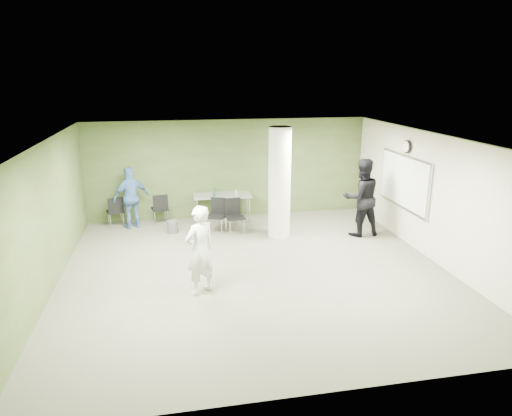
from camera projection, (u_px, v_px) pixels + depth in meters
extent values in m
plane|color=#5C5C48|center=(255.00, 270.00, 9.71)|extent=(8.00, 8.00, 0.00)
plane|color=white|center=(255.00, 139.00, 8.92)|extent=(8.00, 8.00, 0.00)
cube|color=#3F4D24|center=(229.00, 169.00, 13.08)|extent=(8.00, 2.80, 0.02)
cube|color=#3F4D24|center=(47.00, 218.00, 8.59)|extent=(0.02, 8.00, 2.80)
cube|color=beige|center=(433.00, 198.00, 10.04)|extent=(0.02, 8.00, 2.80)
cylinder|color=silver|center=(279.00, 183.00, 11.38)|extent=(0.56, 0.56, 2.80)
cube|color=silver|center=(404.00, 181.00, 11.13)|extent=(0.04, 2.30, 1.30)
cube|color=white|center=(403.00, 181.00, 11.12)|extent=(0.02, 2.20, 1.20)
cylinder|color=black|center=(407.00, 147.00, 10.89)|extent=(0.05, 0.32, 0.32)
cylinder|color=white|center=(406.00, 147.00, 10.88)|extent=(0.02, 0.26, 0.26)
cube|color=gray|center=(223.00, 195.00, 12.80)|extent=(1.64, 0.77, 0.04)
cylinder|color=silver|center=(197.00, 212.00, 12.54)|extent=(0.04, 0.04, 0.72)
cylinder|color=silver|center=(249.00, 210.00, 12.74)|extent=(0.04, 0.04, 0.72)
cylinder|color=silver|center=(197.00, 207.00, 13.07)|extent=(0.04, 0.04, 0.72)
cylinder|color=silver|center=(247.00, 205.00, 13.27)|extent=(0.04, 0.04, 0.72)
cylinder|color=#1D5732|center=(214.00, 192.00, 12.55)|extent=(0.07, 0.07, 0.25)
cylinder|color=#B2B2B7|center=(236.00, 193.00, 12.59)|extent=(0.06, 0.06, 0.18)
cylinder|color=#4C4C4C|center=(172.00, 227.00, 11.97)|extent=(0.28, 0.28, 0.32)
cube|color=black|center=(115.00, 211.00, 12.45)|extent=(0.51, 0.51, 0.05)
cube|color=black|center=(116.00, 205.00, 12.23)|extent=(0.39, 0.14, 0.41)
cylinder|color=silver|center=(121.00, 216.00, 12.73)|extent=(0.02, 0.02, 0.39)
cylinder|color=silver|center=(108.00, 218.00, 12.59)|extent=(0.02, 0.02, 0.39)
cylinder|color=silver|center=(123.00, 220.00, 12.44)|extent=(0.02, 0.02, 0.39)
cylinder|color=silver|center=(110.00, 221.00, 12.29)|extent=(0.02, 0.02, 0.39)
cube|color=black|center=(160.00, 209.00, 12.67)|extent=(0.50, 0.50, 0.05)
cube|color=black|center=(160.00, 202.00, 12.43)|extent=(0.41, 0.11, 0.42)
cylinder|color=silver|center=(165.00, 214.00, 12.95)|extent=(0.02, 0.02, 0.40)
cylinder|color=silver|center=(153.00, 215.00, 12.82)|extent=(0.02, 0.02, 0.40)
cylinder|color=silver|center=(168.00, 217.00, 12.63)|extent=(0.02, 0.02, 0.40)
cylinder|color=silver|center=(155.00, 219.00, 12.51)|extent=(0.02, 0.02, 0.40)
cube|color=black|center=(217.00, 216.00, 11.96)|extent=(0.58, 0.58, 0.05)
cube|color=black|center=(219.00, 205.00, 12.08)|extent=(0.40, 0.20, 0.43)
cylinder|color=silver|center=(208.00, 226.00, 11.89)|extent=(0.02, 0.02, 0.41)
cylinder|color=silver|center=(222.00, 227.00, 11.82)|extent=(0.02, 0.02, 0.41)
cylinder|color=silver|center=(212.00, 222.00, 12.23)|extent=(0.02, 0.02, 0.41)
cylinder|color=silver|center=(226.00, 223.00, 12.16)|extent=(0.02, 0.02, 0.41)
cube|color=black|center=(235.00, 217.00, 11.84)|extent=(0.51, 0.51, 0.05)
cube|color=black|center=(233.00, 206.00, 11.96)|extent=(0.43, 0.10, 0.44)
cylinder|color=silver|center=(230.00, 229.00, 11.68)|extent=(0.02, 0.02, 0.42)
cylinder|color=silver|center=(244.00, 227.00, 11.79)|extent=(0.02, 0.02, 0.42)
cylinder|color=silver|center=(226.00, 224.00, 12.02)|extent=(0.02, 0.02, 0.42)
cylinder|color=silver|center=(240.00, 223.00, 12.13)|extent=(0.02, 0.02, 0.42)
imported|color=silver|center=(200.00, 250.00, 8.48)|extent=(0.76, 0.69, 1.73)
imported|color=black|center=(361.00, 198.00, 11.58)|extent=(1.02, 0.82, 2.00)
imported|color=#466FAE|center=(131.00, 198.00, 12.18)|extent=(1.07, 0.81, 1.68)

